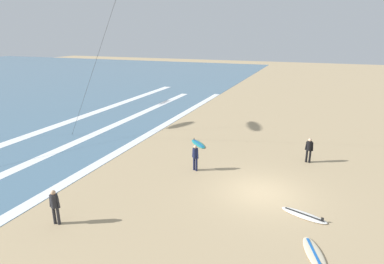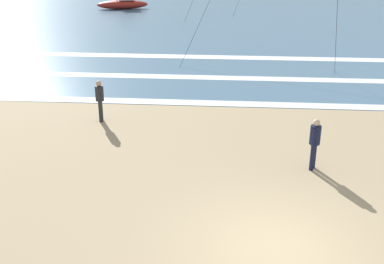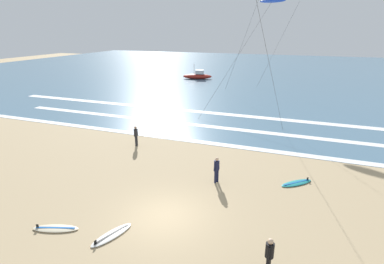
# 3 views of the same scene
# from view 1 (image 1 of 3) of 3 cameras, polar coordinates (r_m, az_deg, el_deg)

# --- Properties ---
(ground_plane) EXTENTS (160.00, 160.00, 0.00)m
(ground_plane) POSITION_cam_1_polar(r_m,az_deg,el_deg) (17.38, 12.04, -10.36)
(ground_plane) COLOR tan
(wave_foam_shoreline) EXTENTS (52.58, 0.75, 0.01)m
(wave_foam_shoreline) POSITION_cam_1_polar(r_m,az_deg,el_deg) (20.86, -17.15, -5.94)
(wave_foam_shoreline) COLOR white
(wave_foam_shoreline) RESTS_ON ocean_surface
(wave_foam_mid_break) EXTENTS (47.60, 0.83, 0.01)m
(wave_foam_mid_break) POSITION_cam_1_polar(r_m,az_deg,el_deg) (24.29, -23.17, -3.30)
(wave_foam_mid_break) COLOR white
(wave_foam_mid_break) RESTS_ON ocean_surface
(surfer_foreground_main) EXTENTS (0.32, 0.52, 1.60)m
(surfer_foreground_main) POSITION_cam_1_polar(r_m,az_deg,el_deg) (21.66, 19.89, -2.68)
(surfer_foreground_main) COLOR black
(surfer_foreground_main) RESTS_ON ground
(surfer_mid_group) EXTENTS (0.32, 0.51, 1.60)m
(surfer_mid_group) POSITION_cam_1_polar(r_m,az_deg,el_deg) (15.21, -22.98, -11.57)
(surfer_mid_group) COLOR #232328
(surfer_mid_group) RESTS_ON ground
(surfer_background_far) EXTENTS (0.32, 0.50, 1.60)m
(surfer_background_far) POSITION_cam_1_polar(r_m,az_deg,el_deg) (19.20, 0.59, -4.12)
(surfer_background_far) COLOR #141938
(surfer_background_far) RESTS_ON ground
(surfboard_right_spare) EXTENTS (2.18, 1.24, 0.25)m
(surfboard_right_spare) POSITION_cam_1_polar(r_m,az_deg,el_deg) (13.62, 20.70, -19.41)
(surfboard_right_spare) COLOR beige
(surfboard_right_spare) RESTS_ON ground
(surfboard_foreground_flat) EXTENTS (1.96, 1.86, 0.25)m
(surfboard_foreground_flat) POSITION_cam_1_polar(r_m,az_deg,el_deg) (23.94, 1.09, -2.07)
(surfboard_foreground_flat) COLOR teal
(surfboard_foreground_flat) RESTS_ON ground
(surfboard_near_water) EXTENTS (1.27, 2.18, 0.25)m
(surfboard_near_water) POSITION_cam_1_polar(r_m,az_deg,el_deg) (15.86, 19.04, -13.64)
(surfboard_near_water) COLOR silver
(surfboard_near_water) RESTS_ON ground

